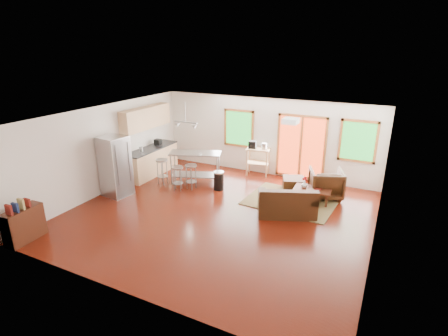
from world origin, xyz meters
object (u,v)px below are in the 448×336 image
at_px(armchair, 326,182).
at_px(island, 195,162).
at_px(coffee_table, 313,190).
at_px(loveseat, 287,204).
at_px(rug, 291,201).
at_px(ottoman, 293,184).
at_px(refrigerator, 115,166).
at_px(kitchen_cart, 257,152).

bearing_deg(armchair, island, -10.78).
bearing_deg(coffee_table, loveseat, -111.08).
distance_m(rug, ottoman, 0.81).
bearing_deg(refrigerator, loveseat, 18.34).
xyz_separation_m(rug, coffee_table, (0.54, 0.23, 0.34)).
bearing_deg(rug, coffee_table, 23.32).
xyz_separation_m(armchair, ottoman, (-0.95, 0.02, -0.25)).
xyz_separation_m(rug, refrigerator, (-4.76, -1.80, 0.87)).
xyz_separation_m(island, kitchen_cart, (1.51, 1.53, 0.11)).
bearing_deg(rug, loveseat, -81.63).
height_order(ottoman, island, island).
xyz_separation_m(ottoman, island, (-3.02, -0.73, 0.49)).
distance_m(loveseat, armchair, 1.75).
relative_size(coffee_table, island, 0.61).
bearing_deg(island, rug, -0.86).
relative_size(armchair, kitchen_cart, 0.78).
distance_m(loveseat, ottoman, 1.65).
bearing_deg(refrigerator, kitchen_cart, 54.76).
relative_size(ottoman, refrigerator, 0.36).
height_order(loveseat, coffee_table, loveseat).
bearing_deg(coffee_table, rug, -156.68).
bearing_deg(loveseat, kitchen_cart, 103.55).
bearing_deg(loveseat, ottoman, 77.00).
height_order(loveseat, island, island).
xyz_separation_m(armchair, refrigerator, (-5.56, -2.56, 0.42)).
relative_size(refrigerator, kitchen_cart, 1.49).
bearing_deg(rug, armchair, 43.50).
bearing_deg(coffee_table, kitchen_cart, 148.53).
xyz_separation_m(rug, armchair, (0.80, 0.76, 0.45)).
distance_m(rug, island, 3.24).
height_order(coffee_table, kitchen_cart, kitchen_cart).
height_order(loveseat, armchair, armchair).
bearing_deg(loveseat, armchair, 44.48).
xyz_separation_m(coffee_table, kitchen_cart, (-2.20, 1.35, 0.46)).
relative_size(coffee_table, ottoman, 1.66).
bearing_deg(ottoman, loveseat, -80.27).
distance_m(rug, coffee_table, 0.68).
distance_m(refrigerator, island, 2.45).
relative_size(loveseat, island, 0.97).
distance_m(loveseat, kitchen_cart, 3.05).
distance_m(armchair, island, 4.04).
relative_size(ottoman, kitchen_cart, 0.53).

